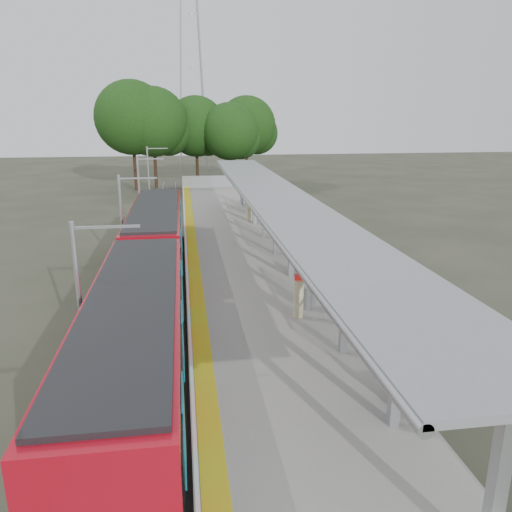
{
  "coord_description": "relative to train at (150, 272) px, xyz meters",
  "views": [
    {
      "loc": [
        -2.96,
        -8.23,
        8.49
      ],
      "look_at": [
        0.2,
        13.22,
        2.3
      ],
      "focal_mm": 35.0,
      "sensor_mm": 36.0,
      "label": 1
    }
  ],
  "objects": [
    {
      "name": "trackbed",
      "position": [
        -0.0,
        7.67,
        -1.93
      ],
      "size": [
        3.0,
        70.0,
        0.24
      ],
      "primitive_type": "cube",
      "color": "#59544C",
      "rests_on": "ground"
    },
    {
      "name": "platform",
      "position": [
        4.5,
        7.67,
        -1.55
      ],
      "size": [
        6.0,
        50.0,
        1.0
      ],
      "primitive_type": "cube",
      "color": "gray",
      "rests_on": "ground"
    },
    {
      "name": "tactile_strip",
      "position": [
        1.95,
        7.67,
        -1.04
      ],
      "size": [
        0.6,
        50.0,
        0.02
      ],
      "primitive_type": "cube",
      "color": "gold",
      "rests_on": "platform"
    },
    {
      "name": "end_fence",
      "position": [
        4.5,
        32.62,
        -0.45
      ],
      "size": [
        6.0,
        0.1,
        1.2
      ],
      "primitive_type": "cube",
      "color": "#9EA0A5",
      "rests_on": "platform"
    },
    {
      "name": "train",
      "position": [
        0.0,
        0.0,
        0.0
      ],
      "size": [
        2.74,
        27.6,
        3.62
      ],
      "color": "black",
      "rests_on": "ground"
    },
    {
      "name": "canopy",
      "position": [
        6.11,
        3.86,
        2.15
      ],
      "size": [
        3.27,
        38.0,
        3.66
      ],
      "color": "#9EA0A5",
      "rests_on": "platform"
    },
    {
      "name": "pylon",
      "position": [
        3.5,
        60.67,
        16.95
      ],
      "size": [
        8.0,
        4.0,
        38.0
      ],
      "primitive_type": null,
      "color": "#9EA0A5",
      "rests_on": "ground"
    },
    {
      "name": "tree_cluster",
      "position": [
        2.04,
        39.67,
        5.34
      ],
      "size": [
        21.08,
        11.77,
        12.18
      ],
      "color": "#382316",
      "rests_on": "ground"
    },
    {
      "name": "catenary_masts",
      "position": [
        -1.72,
        6.67,
        0.86
      ],
      "size": [
        2.08,
        48.16,
        5.4
      ],
      "color": "#9EA0A5",
      "rests_on": "ground"
    },
    {
      "name": "bench_near",
      "position": [
        7.11,
        -9.64,
        -0.5
      ],
      "size": [
        0.72,
        1.59,
        1.05
      ],
      "rotation": [
        0.0,
        0.0,
        0.17
      ],
      "color": "#0F1B4C",
      "rests_on": "platform"
    },
    {
      "name": "bench_mid",
      "position": [
        7.03,
        1.46,
        -0.56
      ],
      "size": [
        0.46,
        1.39,
        0.94
      ],
      "rotation": [
        0.0,
        0.0,
        -0.03
      ],
      "color": "#0F1B4C",
      "rests_on": "platform"
    },
    {
      "name": "bench_far",
      "position": [
        6.93,
        20.62,
        -0.55
      ],
      "size": [
        0.89,
        1.47,
        0.96
      ],
      "rotation": [
        0.0,
        0.0,
        0.34
      ],
      "color": "#0F1B4C",
      "rests_on": "platform"
    },
    {
      "name": "info_pillar_near",
      "position": [
        5.72,
        -3.24,
        -0.31
      ],
      "size": [
        0.39,
        0.39,
        1.71
      ],
      "rotation": [
        0.0,
        0.0,
        -0.12
      ],
      "color": "#C6BF90",
      "rests_on": "platform"
    },
    {
      "name": "info_pillar_far",
      "position": [
        6.23,
        14.76,
        -0.27
      ],
      "size": [
        0.41,
        0.41,
        1.81
      ],
      "rotation": [
        0.0,
        0.0,
        -0.23
      ],
      "color": "#C6BF90",
      "rests_on": "platform"
    },
    {
      "name": "litter_bin",
      "position": [
        6.24,
        -2.46,
        -0.61
      ],
      "size": [
        0.45,
        0.45,
        0.89
      ],
      "primitive_type": "cylinder",
      "rotation": [
        0.0,
        0.0,
        0.02
      ],
      "color": "#9EA0A5",
      "rests_on": "platform"
    }
  ]
}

